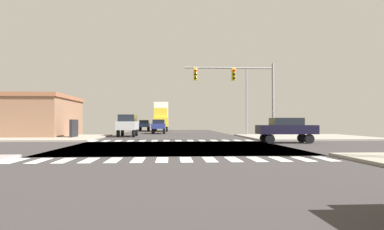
% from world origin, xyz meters
% --- Properties ---
extents(ground, '(90.00, 90.00, 0.05)m').
position_xyz_m(ground, '(0.00, 0.00, -0.03)').
color(ground, '#353132').
extents(sidewalk_corner_ne, '(12.00, 12.00, 0.14)m').
position_xyz_m(sidewalk_corner_ne, '(13.00, 12.00, 0.07)').
color(sidewalk_corner_ne, gray).
rests_on(sidewalk_corner_ne, ground).
extents(sidewalk_corner_nw, '(12.00, 12.00, 0.14)m').
position_xyz_m(sidewalk_corner_nw, '(-13.00, 12.00, 0.07)').
color(sidewalk_corner_nw, gray).
rests_on(sidewalk_corner_nw, ground).
extents(crosswalk_near, '(13.50, 2.00, 0.01)m').
position_xyz_m(crosswalk_near, '(-0.25, -7.30, 0.00)').
color(crosswalk_near, white).
rests_on(crosswalk_near, ground).
extents(crosswalk_far, '(13.50, 2.00, 0.01)m').
position_xyz_m(crosswalk_far, '(-0.25, 7.30, 0.00)').
color(crosswalk_far, white).
rests_on(crosswalk_far, ground).
extents(traffic_signal_mast, '(7.55, 0.55, 6.51)m').
position_xyz_m(traffic_signal_mast, '(5.30, 6.80, 4.84)').
color(traffic_signal_mast, gray).
rests_on(traffic_signal_mast, ground).
extents(street_lamp, '(1.78, 0.32, 7.86)m').
position_xyz_m(street_lamp, '(8.06, 17.41, 4.72)').
color(street_lamp, gray).
rests_on(street_lamp, ground).
extents(bank_building, '(16.32, 10.57, 4.35)m').
position_xyz_m(bank_building, '(-18.38, 15.88, 2.18)').
color(bank_building, '#8B634B').
rests_on(bank_building, ground).
extents(sedan_nearside_1, '(1.80, 4.30, 1.88)m').
position_xyz_m(sedan_nearside_1, '(-5.00, 38.84, 1.12)').
color(sedan_nearside_1, black).
rests_on(sedan_nearside_1, ground).
extents(sedan_farside_2, '(4.30, 1.80, 1.88)m').
position_xyz_m(sedan_farside_2, '(8.23, 3.50, 1.12)').
color(sedan_farside_2, black).
rests_on(sedan_farside_2, ground).
extents(sedan_crossing_3, '(1.80, 4.30, 1.88)m').
position_xyz_m(sedan_crossing_3, '(-2.00, 24.44, 1.12)').
color(sedan_crossing_3, black).
rests_on(sedan_crossing_3, ground).
extents(box_truck_outer_1, '(2.40, 7.20, 4.85)m').
position_xyz_m(box_truck_outer_1, '(-2.00, 36.20, 2.56)').
color(box_truck_outer_1, black).
rests_on(box_truck_outer_1, ground).
extents(suv_inner_2, '(1.96, 4.60, 2.34)m').
position_xyz_m(suv_inner_2, '(-5.00, 15.61, 1.39)').
color(suv_inner_2, black).
rests_on(suv_inner_2, ground).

